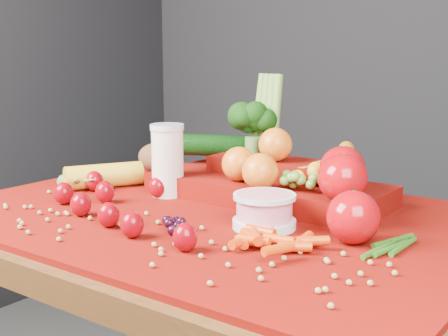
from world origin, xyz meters
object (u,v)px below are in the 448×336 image
Objects in this scene: milk_glass at (168,158)px; table at (218,264)px; produce_mound at (281,174)px; yogurt_bowl at (264,210)px.

table is at bearing -15.51° from milk_glass.
milk_glass is 0.26× the size of produce_mound.
milk_glass is at bearing -156.72° from produce_mound.
milk_glass is at bearing 165.20° from yogurt_bowl.
table is 1.78× the size of produce_mound.
milk_glass reaches higher than yogurt_bowl.
milk_glass is 0.32m from yogurt_bowl.
table is 0.23m from produce_mound.
table is at bearing -110.05° from produce_mound.
table is at bearing 166.16° from yogurt_bowl.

